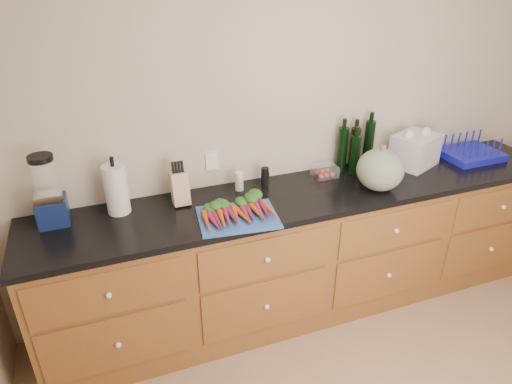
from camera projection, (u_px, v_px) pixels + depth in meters
name	position (u px, v px, depth m)	size (l,w,h in m)	color
wall_back	(295.00, 123.00, 3.08)	(4.10, 0.05, 2.60)	#C2B3A0
cabinets	(310.00, 252.00, 3.20)	(3.60, 0.64, 0.90)	brown
countertop	(314.00, 193.00, 2.99)	(3.64, 0.62, 0.04)	black
cutting_board	(238.00, 217.00, 2.67)	(0.46, 0.35, 0.01)	#2D58AB
carrots	(236.00, 211.00, 2.68)	(0.42, 0.28, 0.06)	#C84517
squash	(380.00, 170.00, 2.94)	(0.30, 0.30, 0.27)	slate
blender_appliance	(49.00, 195.00, 2.54)	(0.17, 0.17, 0.42)	#101D4D
paper_towel	(116.00, 189.00, 2.67)	(0.13, 0.13, 0.30)	silver
knife_block	(180.00, 188.00, 2.79)	(0.10, 0.10, 0.20)	tan
grinder_salt	(239.00, 181.00, 2.96)	(0.05, 0.05, 0.12)	silver
grinder_pepper	(265.00, 177.00, 3.01)	(0.05, 0.05, 0.13)	black
canister_chrome	(266.00, 178.00, 3.02)	(0.04, 0.04, 0.10)	silver
tomato_box	(325.00, 171.00, 3.15)	(0.16, 0.13, 0.07)	white
bottles	(355.00, 149.00, 3.21)	(0.28, 0.14, 0.34)	black
grocery_bag	(415.00, 150.00, 3.29)	(0.31, 0.25, 0.23)	white
dish_rack	(470.00, 152.00, 3.44)	(0.41, 0.33, 0.17)	#1316AC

